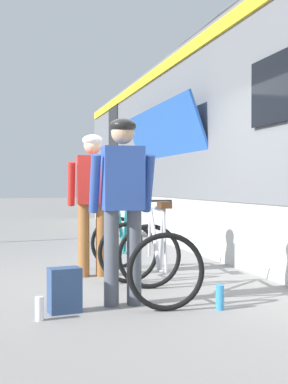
{
  "coord_description": "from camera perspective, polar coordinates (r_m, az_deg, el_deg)",
  "views": [
    {
      "loc": [
        -1.49,
        -5.79,
        1.14
      ],
      "look_at": [
        0.24,
        0.35,
        1.05
      ],
      "focal_mm": 48.4,
      "sensor_mm": 36.0,
      "label": 1
    }
  ],
  "objects": [
    {
      "name": "water_bottle_by_the_backpack",
      "position": [
        4.53,
        -11.46,
        -12.48
      ],
      "size": [
        0.07,
        0.07,
        0.2
      ],
      "primitive_type": "cylinder",
      "color": "silver",
      "rests_on": "ground"
    },
    {
      "name": "backpack_on_platform",
      "position": [
        4.74,
        -8.75,
        -10.64
      ],
      "size": [
        0.3,
        0.22,
        0.4
      ],
      "primitive_type": "cube",
      "rotation": [
        0.0,
        0.0,
        0.15
      ],
      "color": "navy",
      "rests_on": "ground"
    },
    {
      "name": "cyclist_far_in_blue",
      "position": [
        4.87,
        -2.36,
        -0.19
      ],
      "size": [
        0.62,
        0.32,
        1.76
      ],
      "color": "#4C515B",
      "rests_on": "ground"
    },
    {
      "name": "bicycle_far_silver",
      "position": [
        5.19,
        1.44,
        -7.36
      ],
      "size": [
        0.85,
        1.16,
        0.99
      ],
      "color": "black",
      "rests_on": "ground"
    },
    {
      "name": "ground_plane",
      "position": [
        6.09,
        -1.26,
        -9.98
      ],
      "size": [
        80.0,
        80.0,
        0.0
      ],
      "primitive_type": "plane",
      "color": "gray"
    },
    {
      "name": "water_bottle_near_the_bikes",
      "position": [
        4.85,
        8.36,
        -11.41
      ],
      "size": [
        0.08,
        0.08,
        0.23
      ],
      "primitive_type": "cylinder",
      "color": "#338CCC",
      "rests_on": "ground"
    },
    {
      "name": "bicycle_near_teal",
      "position": [
        6.5,
        -2.4,
        -5.71
      ],
      "size": [
        0.81,
        1.13,
        0.99
      ],
      "color": "black",
      "rests_on": "ground"
    },
    {
      "name": "cyclist_near_in_red",
      "position": [
        6.45,
        -5.69,
        0.04
      ],
      "size": [
        0.63,
        0.34,
        1.76
      ],
      "color": "#935B2D",
      "rests_on": "ground"
    }
  ]
}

